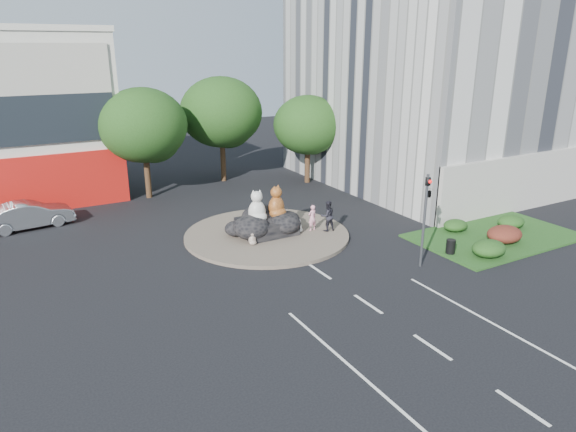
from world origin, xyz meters
name	(u,v)px	position (x,y,z in m)	size (l,w,h in m)	color
ground	(368,304)	(0.00, 0.00, 0.00)	(120.00, 120.00, 0.00)	black
roundabout_island	(267,235)	(0.00, 10.00, 0.10)	(10.00, 10.00, 0.20)	brown
rock_plinth	(267,226)	(0.00, 10.00, 0.65)	(3.20, 2.60, 0.90)	black
grass_verge	(495,236)	(12.00, 3.00, 0.06)	(10.00, 6.00, 0.12)	#194416
tree_left	(144,129)	(-3.93, 22.06, 5.25)	(6.46, 6.46, 8.27)	#382314
tree_mid	(222,116)	(3.07, 24.06, 5.56)	(6.84, 6.84, 8.76)	#382314
tree_right	(308,128)	(9.07, 20.06, 4.63)	(5.70, 5.70, 7.30)	#382314
hedge_near_green	(489,248)	(9.00, 1.00, 0.57)	(2.00, 1.60, 0.90)	#1D3E13
hedge_red	(504,234)	(11.50, 2.00, 0.61)	(2.20, 1.76, 0.99)	#501615
hedge_mid_green	(511,222)	(14.00, 3.50, 0.53)	(1.80, 1.44, 0.81)	#1D3E13
hedge_back_green	(455,225)	(10.50, 4.80, 0.48)	(1.60, 1.28, 0.72)	#1D3E13
traffic_light	(427,200)	(5.10, 2.00, 3.62)	(0.44, 1.24, 5.00)	#595B60
street_lamp	(450,148)	(12.82, 8.00, 4.55)	(2.34, 0.22, 8.06)	#595B60
cat_white	(257,206)	(-0.73, 9.82, 2.10)	(1.20, 1.04, 2.00)	beige
cat_tabby	(276,201)	(0.67, 9.98, 2.12)	(1.23, 1.06, 2.05)	#BA5426
kitten_calico	(252,238)	(-1.59, 8.71, 0.62)	(0.50, 0.43, 0.83)	silver
kitten_white	(299,225)	(1.80, 9.24, 0.62)	(0.51, 0.44, 0.84)	white
pedestrian_pink	(312,218)	(2.69, 9.10, 1.01)	(0.59, 0.39, 1.62)	pink
pedestrian_dark	(327,216)	(3.46, 8.57, 1.16)	(0.93, 0.73, 1.92)	black
parked_car	(29,215)	(-12.45, 18.79, 0.86)	(1.82, 5.21, 1.72)	#A7AAAF
litter_bin	(451,246)	(7.50, 2.32, 0.52)	(0.51, 0.51, 0.80)	black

